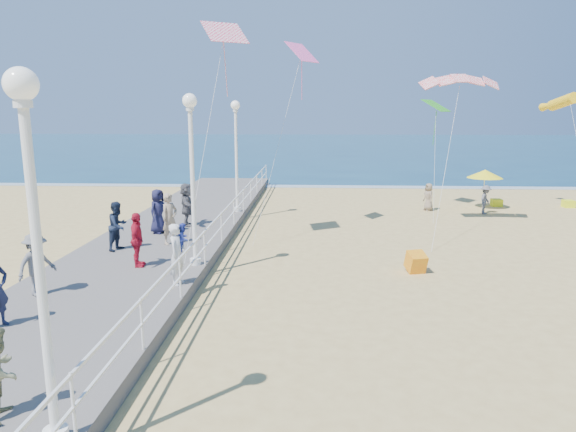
{
  "coord_description": "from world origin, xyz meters",
  "views": [
    {
      "loc": [
        -1.59,
        -15.56,
        5.14
      ],
      "look_at": [
        -2.5,
        2.0,
        1.6
      ],
      "focal_mm": 32.0,
      "sensor_mm": 36.0,
      "label": 1
    }
  ],
  "objects_px": {
    "spectator_2": "(36,264)",
    "spectator_7": "(118,226)",
    "spectator_6": "(170,219)",
    "box_kite": "(416,264)",
    "spectator_3": "(137,240)",
    "beach_chair_right": "(568,204)",
    "woman_holding_toddler": "(177,254)",
    "lamp_post_mid": "(192,162)",
    "lamp_post_far": "(236,144)",
    "beach_walker_a": "(485,200)",
    "beach_chair_left": "(497,203)",
    "beach_walker_c": "(428,197)",
    "spectator_1": "(0,371)",
    "spectator_4": "(158,211)",
    "lamp_post_near": "(35,225)",
    "spectator_5": "(187,204)",
    "toddler_held": "(183,238)",
    "beach_umbrella": "(485,174)"
  },
  "relations": [
    {
      "from": "spectator_5",
      "to": "lamp_post_mid",
      "type": "bearing_deg",
      "value": -172.09
    },
    {
      "from": "woman_holding_toddler",
      "to": "toddler_held",
      "type": "height_order",
      "value": "woman_holding_toddler"
    },
    {
      "from": "spectator_6",
      "to": "woman_holding_toddler",
      "type": "bearing_deg",
      "value": -129.84
    },
    {
      "from": "box_kite",
      "to": "beach_walker_a",
      "type": "bearing_deg",
      "value": 47.75
    },
    {
      "from": "lamp_post_far",
      "to": "spectator_2",
      "type": "distance_m",
      "value": 12.72
    },
    {
      "from": "lamp_post_far",
      "to": "spectator_1",
      "type": "xyz_separation_m",
      "value": [
        -1.15,
        -17.4,
        -2.51
      ]
    },
    {
      "from": "toddler_held",
      "to": "spectator_6",
      "type": "xyz_separation_m",
      "value": [
        -1.62,
        4.33,
        -0.34
      ]
    },
    {
      "from": "lamp_post_mid",
      "to": "lamp_post_far",
      "type": "height_order",
      "value": "same"
    },
    {
      "from": "spectator_7",
      "to": "box_kite",
      "type": "height_order",
      "value": "spectator_7"
    },
    {
      "from": "beach_chair_left",
      "to": "lamp_post_near",
      "type": "bearing_deg",
      "value": -122.05
    },
    {
      "from": "spectator_1",
      "to": "box_kite",
      "type": "bearing_deg",
      "value": -52.86
    },
    {
      "from": "lamp_post_near",
      "to": "lamp_post_mid",
      "type": "bearing_deg",
      "value": 90.0
    },
    {
      "from": "spectator_6",
      "to": "beach_umbrella",
      "type": "relative_size",
      "value": 0.88
    },
    {
      "from": "toddler_held",
      "to": "spectator_2",
      "type": "bearing_deg",
      "value": 118.38
    },
    {
      "from": "lamp_post_near",
      "to": "spectator_5",
      "type": "xyz_separation_m",
      "value": [
        -1.66,
        14.68,
        -2.34
      ]
    },
    {
      "from": "spectator_4",
      "to": "spectator_6",
      "type": "bearing_deg",
      "value": -125.84
    },
    {
      "from": "lamp_post_mid",
      "to": "beach_chair_right",
      "type": "bearing_deg",
      "value": 36.48
    },
    {
      "from": "spectator_1",
      "to": "spectator_2",
      "type": "relative_size",
      "value": 0.9
    },
    {
      "from": "woman_holding_toddler",
      "to": "spectator_6",
      "type": "xyz_separation_m",
      "value": [
        -1.47,
        4.48,
        0.08
      ]
    },
    {
      "from": "spectator_5",
      "to": "spectator_7",
      "type": "height_order",
      "value": "spectator_5"
    },
    {
      "from": "toddler_held",
      "to": "spectator_2",
      "type": "xyz_separation_m",
      "value": [
        -3.62,
        -1.21,
        -0.45
      ]
    },
    {
      "from": "box_kite",
      "to": "beach_umbrella",
      "type": "bearing_deg",
      "value": 49.39
    },
    {
      "from": "spectator_3",
      "to": "beach_chair_right",
      "type": "distance_m",
      "value": 23.84
    },
    {
      "from": "spectator_2",
      "to": "spectator_4",
      "type": "distance_m",
      "value": 7.29
    },
    {
      "from": "spectator_6",
      "to": "beach_chair_left",
      "type": "bearing_deg",
      "value": -23.19
    },
    {
      "from": "beach_chair_right",
      "to": "toddler_held",
      "type": "bearing_deg",
      "value": -139.87
    },
    {
      "from": "beach_chair_left",
      "to": "beach_umbrella",
      "type": "bearing_deg",
      "value": -141.36
    },
    {
      "from": "beach_walker_a",
      "to": "beach_chair_left",
      "type": "height_order",
      "value": "beach_walker_a"
    },
    {
      "from": "beach_walker_c",
      "to": "beach_umbrella",
      "type": "distance_m",
      "value": 3.39
    },
    {
      "from": "lamp_post_far",
      "to": "spectator_7",
      "type": "bearing_deg",
      "value": -112.86
    },
    {
      "from": "spectator_3",
      "to": "beach_chair_left",
      "type": "height_order",
      "value": "spectator_3"
    },
    {
      "from": "spectator_6",
      "to": "spectator_7",
      "type": "bearing_deg",
      "value": 152.12
    },
    {
      "from": "spectator_6",
      "to": "beach_walker_a",
      "type": "bearing_deg",
      "value": -27.0
    },
    {
      "from": "spectator_1",
      "to": "spectator_4",
      "type": "xyz_separation_m",
      "value": [
        -1.31,
        12.63,
        0.14
      ]
    },
    {
      "from": "spectator_6",
      "to": "beach_walker_c",
      "type": "xyz_separation_m",
      "value": [
        11.39,
        9.29,
        -0.61
      ]
    },
    {
      "from": "beach_walker_c",
      "to": "lamp_post_near",
      "type": "bearing_deg",
      "value": -44.93
    },
    {
      "from": "beach_chair_left",
      "to": "spectator_7",
      "type": "bearing_deg",
      "value": -145.58
    },
    {
      "from": "spectator_2",
      "to": "box_kite",
      "type": "xyz_separation_m",
      "value": [
        10.62,
        3.72,
        -0.94
      ]
    },
    {
      "from": "spectator_3",
      "to": "spectator_4",
      "type": "distance_m",
      "value": 4.62
    },
    {
      "from": "lamp_post_far",
      "to": "beach_chair_left",
      "type": "bearing_deg",
      "value": 17.3
    },
    {
      "from": "toddler_held",
      "to": "spectator_1",
      "type": "xyz_separation_m",
      "value": [
        -1.25,
        -6.63,
        -0.53
      ]
    },
    {
      "from": "beach_walker_a",
      "to": "beach_chair_left",
      "type": "bearing_deg",
      "value": 1.13
    },
    {
      "from": "spectator_7",
      "to": "beach_chair_left",
      "type": "bearing_deg",
      "value": -38.65
    },
    {
      "from": "spectator_3",
      "to": "spectator_5",
      "type": "xyz_separation_m",
      "value": [
        0.09,
        6.01,
        0.06
      ]
    },
    {
      "from": "woman_holding_toddler",
      "to": "box_kite",
      "type": "height_order",
      "value": "woman_holding_toddler"
    },
    {
      "from": "lamp_post_far",
      "to": "spectator_4",
      "type": "height_order",
      "value": "lamp_post_far"
    },
    {
      "from": "beach_umbrella",
      "to": "spectator_2",
      "type": "bearing_deg",
      "value": -136.73
    },
    {
      "from": "spectator_4",
      "to": "beach_walker_c",
      "type": "distance_m",
      "value": 14.5
    },
    {
      "from": "lamp_post_mid",
      "to": "lamp_post_far",
      "type": "xyz_separation_m",
      "value": [
        0.0,
        9.0,
        0.0
      ]
    },
    {
      "from": "spectator_2",
      "to": "spectator_7",
      "type": "height_order",
      "value": "spectator_7"
    }
  ]
}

